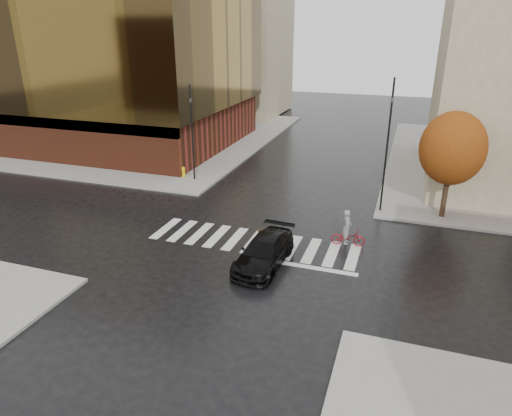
% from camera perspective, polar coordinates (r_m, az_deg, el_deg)
% --- Properties ---
extents(ground, '(120.00, 120.00, 0.00)m').
position_cam_1_polar(ground, '(25.03, -0.71, -4.71)').
color(ground, black).
rests_on(ground, ground).
extents(sidewalk_nw, '(30.00, 30.00, 0.15)m').
position_cam_1_polar(sidewalk_nw, '(52.02, -15.07, 8.91)').
color(sidewalk_nw, gray).
rests_on(sidewalk_nw, ground).
extents(crosswalk, '(12.00, 3.00, 0.01)m').
position_cam_1_polar(crosswalk, '(25.45, -0.33, -4.22)').
color(crosswalk, silver).
rests_on(crosswalk, ground).
extents(office_glass, '(27.00, 19.00, 16.00)m').
position_cam_1_polar(office_glass, '(49.03, -19.07, 17.45)').
color(office_glass, '#5E2816').
rests_on(office_glass, sidewalk_nw).
extents(building_nw_far, '(14.00, 12.00, 20.00)m').
position_cam_1_polar(building_nw_far, '(62.63, -3.38, 21.03)').
color(building_nw_far, gray).
rests_on(building_nw_far, sidewalk_nw).
extents(tree_ne_a, '(3.80, 3.80, 6.50)m').
position_cam_1_polar(tree_ne_a, '(29.34, 23.36, 6.83)').
color(tree_ne_a, black).
rests_on(tree_ne_a, sidewalk_ne).
extents(sedan, '(2.25, 5.05, 1.44)m').
position_cam_1_polar(sedan, '(22.79, 1.02, -5.53)').
color(sedan, black).
rests_on(sedan, ground).
extents(cyclist, '(1.86, 0.81, 2.05)m').
position_cam_1_polar(cyclist, '(25.27, 11.39, -3.14)').
color(cyclist, maroon).
rests_on(cyclist, ground).
extents(traffic_light_nw, '(0.19, 0.16, 7.09)m').
position_cam_1_polar(traffic_light_nw, '(34.45, -8.03, 9.95)').
color(traffic_light_nw, black).
rests_on(traffic_light_nw, sidewalk_nw).
extents(traffic_light_ne, '(0.19, 0.22, 8.26)m').
position_cam_1_polar(traffic_light_ne, '(28.94, 16.20, 8.63)').
color(traffic_light_ne, black).
rests_on(traffic_light_ne, sidewalk_ne).
extents(fire_hydrant, '(0.29, 0.29, 0.81)m').
position_cam_1_polar(fire_hydrant, '(36.03, -9.06, 4.55)').
color(fire_hydrant, '#D5BB0C').
rests_on(fire_hydrant, sidewalk_nw).
extents(manhole, '(0.72, 0.72, 0.01)m').
position_cam_1_polar(manhole, '(26.72, 0.78, -2.88)').
color(manhole, '#51351D').
rests_on(manhole, ground).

